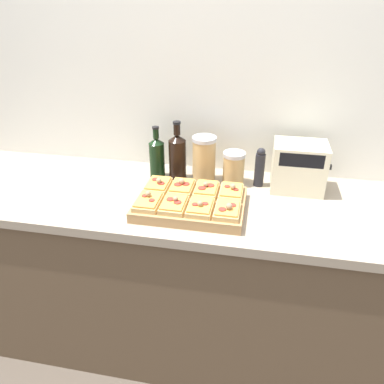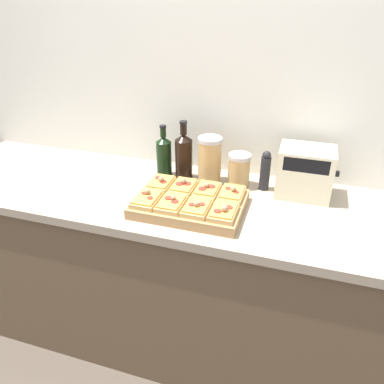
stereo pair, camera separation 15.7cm
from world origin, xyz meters
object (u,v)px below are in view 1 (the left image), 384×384
object	(u,v)px
olive_oil_bottle	(157,157)
grain_jar_short	(234,168)
cutting_board	(191,204)
grain_jar_tall	(204,159)
wine_bottle	(177,156)
pepper_mill	(260,167)
toaster_oven	(299,167)

from	to	relation	value
olive_oil_bottle	grain_jar_short	xyz separation A→B (m)	(0.37, -0.00, -0.03)
cutting_board	olive_oil_bottle	bearing A→B (deg)	128.85
cutting_board	grain_jar_tall	world-z (taller)	grain_jar_tall
cutting_board	grain_jar_short	bearing A→B (deg)	60.87
olive_oil_bottle	grain_jar_tall	xyz separation A→B (m)	(0.23, -0.00, 0.01)
cutting_board	wine_bottle	distance (m)	0.31
olive_oil_bottle	wine_bottle	bearing A→B (deg)	-0.00
wine_bottle	pepper_mill	bearing A→B (deg)	0.00
wine_bottle	grain_jar_tall	xyz separation A→B (m)	(0.13, 0.00, -0.01)
cutting_board	pepper_mill	bearing A→B (deg)	45.13
pepper_mill	cutting_board	bearing A→B (deg)	-134.87
cutting_board	toaster_oven	xyz separation A→B (m)	(0.44, 0.27, 0.09)
grain_jar_short	toaster_oven	world-z (taller)	toaster_oven
grain_jar_short	toaster_oven	size ratio (longest dim) A/B	0.61
cutting_board	grain_jar_short	xyz separation A→B (m)	(0.15, 0.27, 0.06)
pepper_mill	toaster_oven	size ratio (longest dim) A/B	0.73
olive_oil_bottle	grain_jar_tall	bearing A→B (deg)	-0.00
wine_bottle	olive_oil_bottle	bearing A→B (deg)	180.00
olive_oil_bottle	pepper_mill	size ratio (longest dim) A/B	1.36
grain_jar_short	pepper_mill	world-z (taller)	pepper_mill
wine_bottle	toaster_oven	xyz separation A→B (m)	(0.56, -0.00, -0.01)
olive_oil_bottle	pepper_mill	xyz separation A→B (m)	(0.49, -0.00, -0.01)
olive_oil_bottle	toaster_oven	world-z (taller)	olive_oil_bottle
pepper_mill	toaster_oven	distance (m)	0.17
wine_bottle	pepper_mill	size ratio (longest dim) A/B	1.53
olive_oil_bottle	grain_jar_short	world-z (taller)	olive_oil_bottle
toaster_oven	wine_bottle	bearing A→B (deg)	179.91
olive_oil_bottle	grain_jar_short	bearing A→B (deg)	-0.00
olive_oil_bottle	grain_jar_tall	size ratio (longest dim) A/B	1.16
wine_bottle	grain_jar_tall	world-z (taller)	wine_bottle
cutting_board	wine_bottle	world-z (taller)	wine_bottle
wine_bottle	toaster_oven	distance (m)	0.56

